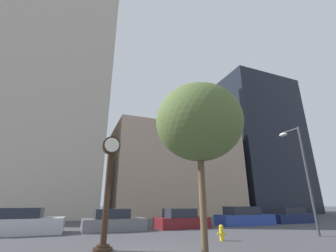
# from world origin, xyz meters

# --- Properties ---
(building_tall_tower) EXTENTS (15.42, 12.00, 37.92)m
(building_tall_tower) POSITION_xyz_m (-7.55, 24.00, 18.96)
(building_tall_tower) COLOR #BCB29E
(building_tall_tower) RESTS_ON ground_plane
(building_storefront_row) EXTENTS (18.36, 12.00, 12.23)m
(building_storefront_row) POSITION_xyz_m (11.03, 24.00, 6.12)
(building_storefront_row) COLOR tan
(building_storefront_row) RESTS_ON ground_plane
(building_glass_modern) EXTENTS (13.91, 12.00, 24.30)m
(building_glass_modern) POSITION_xyz_m (28.34, 24.00, 12.15)
(building_glass_modern) COLOR black
(building_glass_modern) RESTS_ON ground_plane
(street_clock) EXTENTS (0.77, 0.76, 4.70)m
(street_clock) POSITION_xyz_m (-1.31, 1.68, 2.57)
(street_clock) COLOR black
(street_clock) RESTS_ON ground_plane
(car_silver) EXTENTS (4.78, 2.04, 1.48)m
(car_silver) POSITION_xyz_m (-5.38, 8.27, 0.63)
(car_silver) COLOR #BCBCC1
(car_silver) RESTS_ON ground_plane
(car_grey) EXTENTS (4.12, 1.91, 1.37)m
(car_grey) POSITION_xyz_m (0.05, 8.03, 0.57)
(car_grey) COLOR slate
(car_grey) RESTS_ON ground_plane
(car_maroon) EXTENTS (3.93, 1.99, 1.35)m
(car_maroon) POSITION_xyz_m (4.97, 7.84, 0.56)
(car_maroon) COLOR maroon
(car_maroon) RESTS_ON ground_plane
(car_blue) EXTENTS (4.82, 2.19, 1.45)m
(car_blue) POSITION_xyz_m (10.81, 8.01, 0.60)
(car_blue) COLOR #28429E
(car_blue) RESTS_ON ground_plane
(car_navy) EXTENTS (4.36, 1.97, 1.34)m
(car_navy) POSITION_xyz_m (16.18, 8.00, 0.56)
(car_navy) COLOR #19234C
(car_navy) RESTS_ON ground_plane
(fire_hydrant_near) EXTENTS (0.50, 0.22, 0.73)m
(fire_hydrant_near) POSITION_xyz_m (4.42, 2.00, 0.37)
(fire_hydrant_near) COLOR yellow
(fire_hydrant_near) RESTS_ON ground_plane
(street_lamp_right) EXTENTS (0.36, 1.57, 6.42)m
(street_lamp_right) POSITION_xyz_m (10.32, 1.62, 4.26)
(street_lamp_right) COLOR #38383D
(street_lamp_right) RESTS_ON ground_plane
(bare_tree) EXTENTS (3.40, 3.40, 6.33)m
(bare_tree) POSITION_xyz_m (1.65, -1.06, 4.78)
(bare_tree) COLOR brown
(bare_tree) RESTS_ON ground_plane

